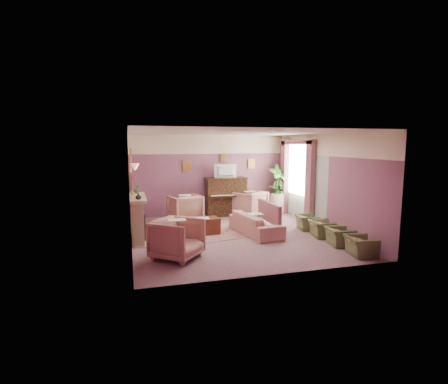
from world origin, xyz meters
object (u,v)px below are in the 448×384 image
object	(u,v)px
olive_chair_b	(340,234)
television	(226,170)
piano	(226,197)
coffee_table	(201,226)
sofa	(256,220)
floral_armchair_right	(250,202)
olive_chair_a	(361,243)
floral_armchair_left	(185,207)
floral_armchair_front	(177,237)
side_table	(277,204)
olive_chair_d	(307,220)
olive_chair_c	(322,226)

from	to	relation	value
olive_chair_b	television	bearing A→B (deg)	112.11
piano	coffee_table	bearing A→B (deg)	-120.35
sofa	floral_armchair_right	distance (m)	2.41
television	sofa	bearing A→B (deg)	-87.65
olive_chair_a	floral_armchair_left	bearing A→B (deg)	126.43
floral_armchair_front	side_table	distance (m)	5.83
coffee_table	television	bearing A→B (deg)	59.11
olive_chair_b	side_table	bearing A→B (deg)	87.73
television	olive_chair_d	world-z (taller)	television
piano	television	size ratio (longest dim) A/B	1.75
television	olive_chair_a	world-z (taller)	television
piano	olive_chair_c	bearing A→B (deg)	-63.61
sofa	piano	bearing A→B (deg)	92.31
sofa	coffee_table	bearing A→B (deg)	166.49
coffee_table	olive_chair_c	world-z (taller)	olive_chair_c
television	floral_armchair_left	size ratio (longest dim) A/B	0.82
floral_armchair_right	olive_chair_c	distance (m)	3.25
olive_chair_a	floral_armchair_front	bearing A→B (deg)	167.55
floral_armchair_front	television	bearing A→B (deg)	61.32
coffee_table	sofa	size ratio (longest dim) A/B	0.51
coffee_table	floral_armchair_right	xyz separation A→B (m)	(2.13, 1.96, 0.26)
television	floral_armchair_front	bearing A→B (deg)	-118.68
floral_armchair_left	olive_chair_b	size ratio (longest dim) A/B	1.44
coffee_table	sofa	distance (m)	1.54
television	floral_armchair_left	world-z (taller)	television
piano	coffee_table	world-z (taller)	piano
coffee_table	side_table	distance (m)	3.93
olive_chair_d	olive_chair_a	bearing A→B (deg)	-90.00
floral_armchair_left	side_table	xyz separation A→B (m)	(3.44, 0.51, -0.14)
coffee_table	olive_chair_b	distance (m)	3.67
olive_chair_c	olive_chair_d	xyz separation A→B (m)	(0.00, 0.82, 0.00)
piano	sofa	distance (m)	2.72
olive_chair_a	side_table	bearing A→B (deg)	88.11
piano	floral_armchair_front	size ratio (longest dim) A/B	1.44
floral_armchair_right	olive_chair_c	xyz separation A→B (m)	(0.97, -3.10, -0.19)
olive_chair_c	olive_chair_b	bearing A→B (deg)	-90.00
floral_armchair_left	floral_armchair_front	bearing A→B (deg)	-101.77
olive_chair_a	floral_armchair_right	bearing A→B (deg)	101.61
floral_armchair_front	olive_chair_d	distance (m)	4.32
television	floral_armchair_right	size ratio (longest dim) A/B	0.82
television	sofa	xyz separation A→B (m)	(0.11, -2.66, -1.20)
sofa	olive_chair_b	size ratio (longest dim) A/B	2.91
olive_chair_b	side_table	world-z (taller)	side_table
floral_armchair_front	olive_chair_b	size ratio (longest dim) A/B	1.44
olive_chair_b	olive_chair_c	xyz separation A→B (m)	(0.00, 0.82, 0.00)
sofa	olive_chair_a	xyz separation A→B (m)	(1.62, -2.42, -0.11)
olive_chair_a	olive_chair_d	xyz separation A→B (m)	(0.00, 2.46, 0.00)
floral_armchair_front	olive_chair_b	bearing A→B (deg)	-0.95
coffee_table	floral_armchair_right	distance (m)	2.91
floral_armchair_front	olive_chair_c	bearing A→B (deg)	10.62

